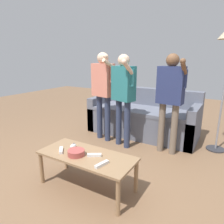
# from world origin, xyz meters

# --- Properties ---
(ground_plane) EXTENTS (12.00, 12.00, 0.00)m
(ground_plane) POSITION_xyz_m (0.00, 0.00, 0.00)
(ground_plane) COLOR brown
(couch) EXTENTS (1.98, 0.84, 0.84)m
(couch) POSITION_xyz_m (0.06, 1.63, 0.31)
(couch) COLOR slate
(couch) RESTS_ON ground
(coffee_table) EXTENTS (1.07, 0.46, 0.40)m
(coffee_table) POSITION_xyz_m (0.17, -0.28, 0.35)
(coffee_table) COLOR #997551
(coffee_table) RESTS_ON ground
(snack_bowl) EXTENTS (0.18, 0.18, 0.06)m
(snack_bowl) POSITION_xyz_m (0.08, -0.34, 0.43)
(snack_bowl) COLOR #B24C47
(snack_bowl) RESTS_ON coffee_table
(game_remote_nunchuk) EXTENTS (0.06, 0.09, 0.05)m
(game_remote_nunchuk) POSITION_xyz_m (-0.07, -0.22, 0.42)
(game_remote_nunchuk) COLOR white
(game_remote_nunchuk) RESTS_ON coffee_table
(player_left) EXTENTS (0.44, 0.36, 1.50)m
(player_left) POSITION_xyz_m (-0.44, 1.00, 0.95)
(player_left) COLOR #2D3856
(player_left) RESTS_ON ground
(player_center) EXTENTS (0.42, 0.41, 1.47)m
(player_center) POSITION_xyz_m (-0.01, 0.92, 0.92)
(player_center) COLOR #2D3856
(player_center) RESTS_ON ground
(player_right) EXTENTS (0.43, 0.32, 1.48)m
(player_right) POSITION_xyz_m (0.68, 1.05, 0.93)
(player_right) COLOR #756656
(player_right) RESTS_ON ground
(game_remote_wand_near) EXTENTS (0.15, 0.11, 0.03)m
(game_remote_wand_near) POSITION_xyz_m (0.27, -0.27, 0.41)
(game_remote_wand_near) COLOR white
(game_remote_wand_near) RESTS_ON coffee_table
(game_remote_wand_far) EXTENTS (0.07, 0.17, 0.03)m
(game_remote_wand_far) POSITION_xyz_m (0.44, -0.39, 0.41)
(game_remote_wand_far) COLOR white
(game_remote_wand_far) RESTS_ON coffee_table
(game_remote_wand_spare) EXTENTS (0.13, 0.13, 0.03)m
(game_remote_wand_spare) POSITION_xyz_m (-0.12, -0.36, 0.41)
(game_remote_wand_spare) COLOR white
(game_remote_wand_spare) RESTS_ON coffee_table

